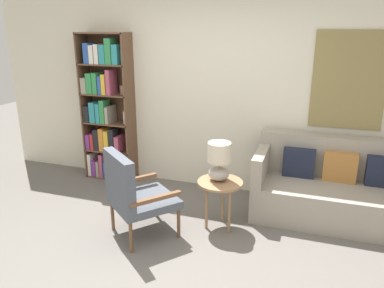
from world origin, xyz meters
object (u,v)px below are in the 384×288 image
(bookshelf, at_px, (105,111))
(table_lamp, at_px, (219,160))
(armchair, at_px, (133,191))
(couch, at_px, (338,190))
(side_table, at_px, (220,187))

(bookshelf, distance_m, table_lamp, 2.05)
(bookshelf, bearing_deg, armchair, -51.09)
(table_lamp, bearing_deg, armchair, -146.89)
(couch, bearing_deg, side_table, -151.49)
(armchair, bearing_deg, couch, 29.36)
(bookshelf, distance_m, armchair, 1.80)
(armchair, relative_size, side_table, 1.71)
(couch, bearing_deg, table_lamp, -153.11)
(couch, distance_m, table_lamp, 1.44)
(side_table, relative_size, table_lamp, 1.30)
(couch, relative_size, table_lamp, 4.40)
(armchair, relative_size, table_lamp, 2.22)
(bookshelf, height_order, armchair, bookshelf)
(armchair, distance_m, side_table, 0.92)
(armchair, height_order, table_lamp, table_lamp)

